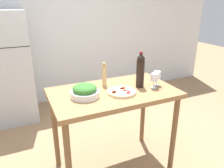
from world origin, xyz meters
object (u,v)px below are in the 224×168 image
wine_glass_near (154,78)px  wine_bottle (140,70)px  salad_bowl (85,91)px  homemade_pizza (122,92)px  refrigerator (4,68)px  pepper_mill (104,74)px  wine_glass_far (157,75)px

wine_glass_near → wine_bottle: bearing=141.6°
wine_bottle → salad_bowl: wine_bottle is taller
homemade_pizza → wine_bottle: bearing=16.8°
refrigerator → wine_glass_near: 2.32m
refrigerator → pepper_mill: bearing=-57.2°
refrigerator → homemade_pizza: refrigerator is taller
wine_glass_near → refrigerator: bearing=128.3°
wine_bottle → salad_bowl: size_ratio=1.38×
wine_glass_near → wine_glass_far: 0.09m
wine_bottle → wine_glass_near: bearing=-38.4°
wine_bottle → homemade_pizza: 0.31m
wine_glass_far → homemade_pizza: (-0.43, -0.04, -0.10)m
refrigerator → salad_bowl: bearing=-67.5°
refrigerator → wine_glass_near: size_ratio=10.85×
wine_bottle → pepper_mill: size_ratio=1.43×
salad_bowl → wine_bottle: bearing=1.3°
pepper_mill → wine_glass_far: bearing=-23.2°
wine_glass_far → pepper_mill: (-0.51, 0.22, 0.01)m
wine_glass_near → wine_glass_far: (0.07, 0.05, 0.00)m
salad_bowl → homemade_pizza: salad_bowl is taller
wine_glass_far → salad_bowl: wine_glass_far is taller
wine_glass_far → salad_bowl: bearing=178.2°
refrigerator → pepper_mill: (0.99, -1.55, 0.23)m
wine_glass_near → homemade_pizza: bearing=177.6°
refrigerator → wine_bottle: size_ratio=4.53×
wine_bottle → wine_glass_near: 0.16m
pepper_mill → homemade_pizza: bearing=-73.3°
refrigerator → wine_glass_far: size_ratio=10.85×
wine_bottle → pepper_mill: 0.37m
refrigerator → salad_bowl: (0.72, -1.74, 0.17)m
pepper_mill → salad_bowl: size_ratio=0.96×
wine_bottle → salad_bowl: (-0.60, -0.01, -0.12)m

